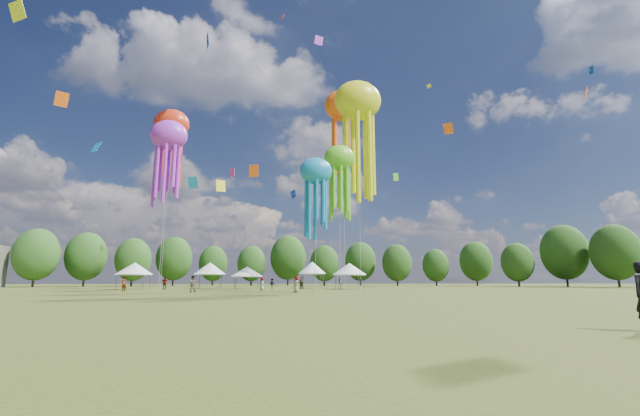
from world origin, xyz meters
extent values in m
plane|color=#384416|center=(0.00, 0.00, 0.00)|extent=(300.00, 300.00, 0.00)
imported|color=gray|center=(-9.59, 36.17, 0.92)|extent=(0.91, 0.72, 1.83)
imported|color=gray|center=(-1.93, 46.18, 0.87)|extent=(0.61, 0.89, 1.75)
imported|color=gray|center=(10.48, 54.23, 0.84)|extent=(0.83, 0.95, 1.67)
imported|color=gray|center=(-0.29, 57.00, 0.79)|extent=(1.18, 1.00, 1.58)
imported|color=gray|center=(-16.21, 52.46, 0.94)|extent=(1.18, 0.72, 1.89)
imported|color=gray|center=(3.95, 50.98, 0.92)|extent=(1.57, 1.60, 1.83)
imported|color=gray|center=(-18.11, 40.57, 0.91)|extent=(0.71, 0.79, 1.82)
imported|color=gray|center=(1.79, 34.10, 0.90)|extent=(0.80, 1.00, 1.79)
cylinder|color=#47474C|center=(-22.55, 51.15, 1.04)|extent=(0.08, 0.08, 2.08)
cylinder|color=#47474C|center=(-22.55, 54.81, 1.04)|extent=(0.08, 0.08, 2.08)
cylinder|color=#47474C|center=(-18.88, 51.15, 1.04)|extent=(0.08, 0.08, 2.08)
cylinder|color=#47474C|center=(-18.88, 54.81, 1.04)|extent=(0.08, 0.08, 2.08)
cube|color=white|center=(-20.71, 52.98, 2.13)|extent=(4.06, 4.06, 0.10)
cone|color=white|center=(-20.71, 52.98, 3.07)|extent=(5.28, 5.28, 1.78)
cylinder|color=#47474C|center=(-11.99, 54.47, 1.09)|extent=(0.08, 0.08, 2.19)
cylinder|color=#47474C|center=(-11.99, 58.00, 1.09)|extent=(0.08, 0.08, 2.19)
cylinder|color=#47474C|center=(-8.47, 54.47, 1.09)|extent=(0.08, 0.08, 2.19)
cylinder|color=#47474C|center=(-8.47, 58.00, 1.09)|extent=(0.08, 0.08, 2.19)
cube|color=white|center=(-10.23, 56.24, 2.24)|extent=(3.92, 3.92, 0.10)
cone|color=white|center=(-10.23, 56.24, 3.23)|extent=(5.10, 5.10, 1.88)
cylinder|color=#47474C|center=(-6.23, 55.66, 0.93)|extent=(0.08, 0.08, 1.86)
cylinder|color=#47474C|center=(-6.23, 59.30, 0.93)|extent=(0.08, 0.08, 1.86)
cylinder|color=#47474C|center=(-2.59, 55.66, 0.93)|extent=(0.08, 0.08, 1.86)
cylinder|color=#47474C|center=(-2.59, 59.30, 0.93)|extent=(0.08, 0.08, 1.86)
cube|color=white|center=(-4.41, 57.48, 1.91)|extent=(4.04, 4.04, 0.10)
cone|color=white|center=(-4.41, 57.48, 2.76)|extent=(5.25, 5.25, 1.60)
cylinder|color=#47474C|center=(4.81, 56.50, 1.17)|extent=(0.08, 0.08, 2.34)
cylinder|color=#47474C|center=(4.81, 59.80, 1.17)|extent=(0.08, 0.08, 2.34)
cylinder|color=#47474C|center=(8.11, 56.50, 1.17)|extent=(0.08, 0.08, 2.34)
cylinder|color=#47474C|center=(8.11, 59.80, 1.17)|extent=(0.08, 0.08, 2.34)
cube|color=white|center=(6.46, 58.15, 2.39)|extent=(3.70, 3.70, 0.10)
cone|color=white|center=(6.46, 58.15, 3.45)|extent=(4.81, 4.81, 2.01)
cylinder|color=#47474C|center=(9.56, 49.17, 1.04)|extent=(0.08, 0.08, 2.08)
cylinder|color=#47474C|center=(9.56, 52.84, 1.04)|extent=(0.08, 0.08, 2.08)
cylinder|color=#47474C|center=(13.23, 49.17, 1.04)|extent=(0.08, 0.08, 2.08)
cylinder|color=#47474C|center=(13.23, 52.84, 1.04)|extent=(0.08, 0.08, 2.08)
cube|color=white|center=(11.40, 51.00, 2.13)|extent=(4.07, 4.07, 0.10)
cone|color=white|center=(11.40, 51.00, 3.08)|extent=(5.29, 5.29, 1.79)
ellipsoid|color=#BB32E0|center=(-12.79, 34.69, 17.50)|extent=(4.10, 2.87, 3.49)
cylinder|color=beige|center=(-12.79, 34.69, 8.75)|extent=(0.03, 0.03, 17.50)
ellipsoid|color=yellow|center=(8.94, 33.60, 22.63)|extent=(5.67, 3.97, 4.82)
cylinder|color=beige|center=(8.94, 33.60, 11.31)|extent=(0.03, 0.03, 22.63)
ellipsoid|color=#69D322|center=(5.59, 28.21, 13.65)|extent=(3.13, 2.19, 2.66)
cylinder|color=beige|center=(5.59, 28.21, 6.82)|extent=(0.03, 0.03, 13.65)
ellipsoid|color=red|center=(-15.79, 48.42, 24.18)|extent=(5.13, 3.59, 4.36)
cylinder|color=beige|center=(-15.79, 48.42, 12.09)|extent=(0.03, 0.03, 24.18)
ellipsoid|color=#1684C1|center=(2.59, 23.81, 10.94)|extent=(2.88, 2.02, 2.45)
cylinder|color=beige|center=(2.59, 23.81, 5.47)|extent=(0.03, 0.03, 10.94)
ellipsoid|color=#FA5D0F|center=(10.04, 47.90, 28.46)|extent=(5.95, 4.17, 5.06)
cylinder|color=beige|center=(10.04, 47.90, 14.23)|extent=(0.03, 0.03, 28.46)
cube|color=#FA5D0F|center=(-3.81, 57.26, 19.86)|extent=(1.64, 0.58, 2.15)
cube|color=yellow|center=(26.33, 52.02, 35.04)|extent=(0.62, 0.81, 1.03)
cube|color=blue|center=(2.70, 52.60, 14.96)|extent=(0.89, 1.01, 1.52)
cube|color=red|center=(-5.67, 62.57, 50.40)|extent=(0.64, 0.83, 1.02)
cube|color=#FA5D0F|center=(35.00, 28.38, 22.85)|extent=(1.07, 0.88, 1.32)
cube|color=yellow|center=(-25.87, 27.72, 26.82)|extent=(1.91, 0.66, 2.18)
cube|color=blue|center=(-10.35, 42.67, 34.62)|extent=(0.64, 1.54, 2.05)
cube|color=#1684C1|center=(-15.12, 64.92, 19.24)|extent=(2.03, 0.82, 2.35)
cube|color=#BB32E0|center=(6.47, 50.10, 40.84)|extent=(1.66, 0.46, 2.03)
cube|color=#FA5D0F|center=(28.17, 49.35, 26.20)|extent=(1.54, 0.72, 2.07)
cube|color=#69D322|center=(23.86, 64.08, 21.52)|extent=(1.34, 0.57, 1.71)
cube|color=blue|center=(32.55, 24.73, 23.54)|extent=(0.12, 0.74, 0.91)
cube|color=#1684C1|center=(-27.25, 51.68, 21.09)|extent=(1.55, 1.46, 1.70)
cube|color=#EA45A8|center=(-6.55, 46.16, 16.46)|extent=(0.88, 0.75, 1.37)
cube|color=red|center=(0.34, 51.02, 45.24)|extent=(0.69, 0.74, 0.84)
cube|color=#FA5D0F|center=(-17.34, 20.32, 14.85)|extent=(0.99, 0.43, 1.21)
cube|color=yellow|center=(-9.23, 57.25, 17.04)|extent=(1.67, 0.99, 2.11)
cylinder|color=#38281C|center=(-47.17, 78.19, 1.68)|extent=(0.44, 0.44, 3.36)
ellipsoid|color=#264A18|center=(-47.17, 78.19, 6.51)|extent=(8.40, 8.40, 10.51)
cylinder|color=#38281C|center=(-40.68, 85.49, 1.71)|extent=(0.44, 0.44, 3.41)
ellipsoid|color=#264A18|center=(-40.68, 85.49, 6.61)|extent=(8.53, 8.53, 10.66)
cylinder|color=#38281C|center=(-30.60, 85.02, 1.53)|extent=(0.44, 0.44, 3.07)
ellipsoid|color=#264A18|center=(-30.60, 85.02, 5.94)|extent=(7.66, 7.66, 9.58)
cylinder|color=#38281C|center=(-23.51, 93.33, 1.72)|extent=(0.44, 0.44, 3.43)
ellipsoid|color=#264A18|center=(-23.51, 93.33, 6.65)|extent=(8.58, 8.58, 10.73)
cylinder|color=#38281C|center=(-14.76, 98.96, 1.47)|extent=(0.44, 0.44, 2.95)
ellipsoid|color=#264A18|center=(-14.76, 98.96, 5.71)|extent=(7.37, 7.37, 9.21)
cylinder|color=#38281C|center=(-4.70, 95.06, 1.45)|extent=(0.44, 0.44, 2.89)
ellipsoid|color=#264A18|center=(-4.70, 95.06, 5.61)|extent=(7.23, 7.23, 9.04)
cylinder|color=#38281C|center=(4.91, 99.49, 1.92)|extent=(0.44, 0.44, 3.84)
ellipsoid|color=#264A18|center=(4.91, 99.49, 7.44)|extent=(9.60, 9.60, 11.99)
cylinder|color=#38281C|center=(13.19, 88.44, 1.42)|extent=(0.44, 0.44, 2.84)
ellipsoid|color=#264A18|center=(13.19, 88.44, 5.51)|extent=(7.11, 7.11, 8.89)
cylinder|color=#38281C|center=(22.93, 91.04, 1.58)|extent=(0.44, 0.44, 3.16)
ellipsoid|color=#264A18|center=(22.93, 91.04, 6.13)|extent=(7.91, 7.91, 9.88)
cylinder|color=#38281C|center=(30.69, 85.29, 1.44)|extent=(0.44, 0.44, 2.88)
ellipsoid|color=#264A18|center=(30.69, 85.29, 5.59)|extent=(7.21, 7.21, 9.01)
cylinder|color=#38281C|center=(41.52, 87.24, 1.31)|extent=(0.44, 0.44, 2.63)
ellipsoid|color=#264A18|center=(41.52, 87.24, 5.09)|extent=(6.57, 6.57, 8.22)
cylinder|color=#38281C|center=(50.52, 83.73, 1.56)|extent=(0.44, 0.44, 3.13)
ellipsoid|color=#264A18|center=(50.52, 83.73, 6.06)|extent=(7.81, 7.81, 9.77)
cylinder|color=#38281C|center=(53.64, 71.81, 1.36)|extent=(0.44, 0.44, 2.72)
ellipsoid|color=#264A18|center=(53.64, 71.81, 5.27)|extent=(6.80, 6.80, 8.50)
cylinder|color=#38281C|center=(62.96, 68.92, 1.90)|extent=(0.44, 0.44, 3.81)
ellipsoid|color=#264A18|center=(62.96, 68.92, 7.38)|extent=(9.52, 9.52, 11.90)
cylinder|color=#38281C|center=(66.57, 59.80, 1.76)|extent=(0.44, 0.44, 3.51)
ellipsoid|color=#264A18|center=(66.57, 59.80, 6.80)|extent=(8.78, 8.78, 10.97)
camera|label=1|loc=(-1.93, -10.85, 1.32)|focal=22.71mm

